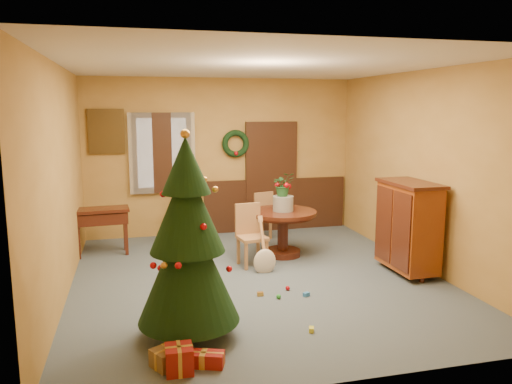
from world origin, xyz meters
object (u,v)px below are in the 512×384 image
object	(u,v)px
chair_near	(250,232)
sideboard	(408,225)
christmas_tree	(188,242)
writing_desk	(102,220)
dining_table	(283,224)

from	to	relation	value
chair_near	sideboard	world-z (taller)	sideboard
christmas_tree	sideboard	xyz separation A→B (m)	(3.28, 1.30, -0.31)
chair_near	sideboard	xyz separation A→B (m)	(2.09, -0.93, 0.21)
chair_near	writing_desk	distance (m)	2.46
christmas_tree	writing_desk	size ratio (longest dim) A/B	2.42
chair_near	christmas_tree	world-z (taller)	christmas_tree
christmas_tree	writing_desk	distance (m)	3.51
dining_table	chair_near	distance (m)	0.69
sideboard	writing_desk	bearing A→B (deg)	154.83
dining_table	christmas_tree	bearing A→B (deg)	-125.10
chair_near	sideboard	size ratio (longest dim) A/B	0.70
writing_desk	dining_table	bearing A→B (deg)	-15.25
chair_near	christmas_tree	size ratio (longest dim) A/B	0.43
chair_near	writing_desk	xyz separation A→B (m)	(-2.21, 1.09, 0.08)
sideboard	christmas_tree	bearing A→B (deg)	-158.31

